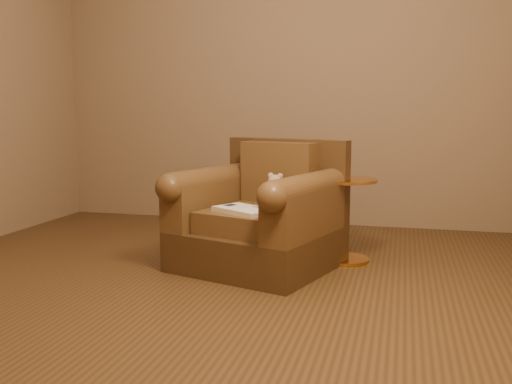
# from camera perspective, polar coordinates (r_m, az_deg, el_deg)

# --- Properties ---
(floor) EXTENTS (4.00, 4.00, 0.00)m
(floor) POSITION_cam_1_polar(r_m,az_deg,el_deg) (3.31, -5.64, -9.40)
(floor) COLOR #4F361B
(floor) RESTS_ON ground
(armchair) EXTENTS (1.11, 1.08, 0.81)m
(armchair) POSITION_cam_1_polar(r_m,az_deg,el_deg) (3.66, 0.51, -2.63)
(armchair) COLOR #412C15
(armchair) RESTS_ON floor
(teddy_bear) EXTENTS (0.16, 0.18, 0.22)m
(teddy_bear) POSITION_cam_1_polar(r_m,az_deg,el_deg) (3.67, 1.80, -0.14)
(teddy_bear) COLOR tan
(teddy_bear) RESTS_ON armchair
(guidebook) EXTENTS (0.43, 0.38, 0.03)m
(guidebook) POSITION_cam_1_polar(r_m,az_deg,el_deg) (3.45, -1.19, -1.81)
(guidebook) COLOR beige
(guidebook) RESTS_ON armchair
(side_table) EXTENTS (0.40, 0.40, 0.55)m
(side_table) POSITION_cam_1_polar(r_m,az_deg,el_deg) (3.81, 9.01, -2.51)
(side_table) COLOR gold
(side_table) RESTS_ON floor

